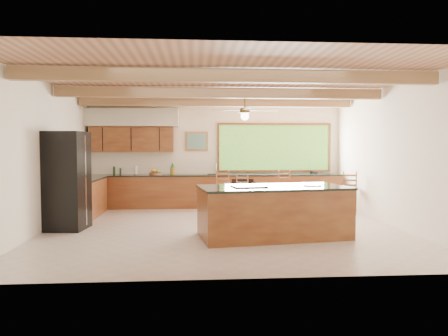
{
  "coord_description": "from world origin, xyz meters",
  "views": [
    {
      "loc": [
        -0.57,
        -8.24,
        1.68
      ],
      "look_at": [
        0.06,
        0.8,
        1.21
      ],
      "focal_mm": 32.0,
      "sensor_mm": 36.0,
      "label": 1
    }
  ],
  "objects": [
    {
      "name": "bar_stool_c",
      "position": [
        1.84,
        2.39,
        0.63
      ],
      "size": [
        0.48,
        0.48,
        1.06
      ],
      "rotation": [
        0.0,
        0.0,
        -0.32
      ],
      "color": "brown",
      "rests_on": "ground"
    },
    {
      "name": "counter_run",
      "position": [
        -0.82,
        2.52,
        0.46
      ],
      "size": [
        7.12,
        3.1,
        1.27
      ],
      "color": "brown",
      "rests_on": "ground"
    },
    {
      "name": "ground",
      "position": [
        0.0,
        0.0,
        0.0
      ],
      "size": [
        7.2,
        7.2,
        0.0
      ],
      "primitive_type": "plane",
      "color": "beige",
      "rests_on": "ground"
    },
    {
      "name": "room_shell",
      "position": [
        -0.17,
        0.65,
        2.21
      ],
      "size": [
        7.27,
        6.54,
        3.02
      ],
      "color": "white",
      "rests_on": "ground"
    },
    {
      "name": "bar_stool_a",
      "position": [
        0.1,
        1.99,
        0.65
      ],
      "size": [
        0.4,
        0.4,
        1.1
      ],
      "rotation": [
        0.0,
        0.0,
        0.01
      ],
      "color": "brown",
      "rests_on": "ground"
    },
    {
      "name": "bar_stool_d",
      "position": [
        3.3,
        1.54,
        0.64
      ],
      "size": [
        0.47,
        0.47,
        1.08
      ],
      "rotation": [
        0.0,
        0.0,
        -0.23
      ],
      "color": "brown",
      "rests_on": "ground"
    },
    {
      "name": "refrigerator",
      "position": [
        -3.22,
        0.07,
        1.0
      ],
      "size": [
        0.85,
        0.83,
        2.0
      ],
      "rotation": [
        0.0,
        0.0,
        -0.1
      ],
      "color": "black",
      "rests_on": "ground"
    },
    {
      "name": "island",
      "position": [
        0.87,
        -0.9,
        0.48
      ],
      "size": [
        2.89,
        1.66,
        0.97
      ],
      "rotation": [
        0.0,
        0.0,
        0.14
      ],
      "color": "brown",
      "rests_on": "ground"
    },
    {
      "name": "bar_stool_b",
      "position": [
        0.63,
        1.67,
        0.6
      ],
      "size": [
        0.47,
        0.47,
        1.01
      ],
      "rotation": [
        0.0,
        0.0,
        -0.37
      ],
      "color": "brown",
      "rests_on": "ground"
    }
  ]
}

